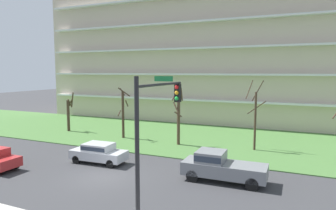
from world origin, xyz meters
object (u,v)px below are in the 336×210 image
object	(u,v)px
tree_center	(178,116)
sedan_silver_center_right	(99,152)
tree_far_left	(69,113)
tree_right	(255,117)
pickup_gray_near_left	(221,166)
tree_left	(123,113)
traffic_signal_mast	(153,130)

from	to	relation	value
tree_center	sedan_silver_center_right	size ratio (longest dim) A/B	1.29
tree_far_left	tree_right	xyz separation A→B (m)	(21.46, 0.05, 0.90)
pickup_gray_near_left	tree_right	bearing A→B (deg)	-96.53
tree_left	pickup_gray_near_left	xyz separation A→B (m)	(12.72, -8.31, -1.74)
tree_left	pickup_gray_near_left	world-z (taller)	tree_left
tree_left	sedan_silver_center_right	bearing A→B (deg)	-70.18
tree_right	pickup_gray_near_left	xyz separation A→B (m)	(-0.83, -8.93, -2.09)
tree_center	tree_right	bearing A→B (deg)	8.21
tree_right	tree_center	bearing A→B (deg)	-171.79
tree_center	tree_right	size ratio (longest dim) A/B	0.91
pickup_gray_near_left	traffic_signal_mast	distance (m)	8.60
sedan_silver_center_right	traffic_signal_mast	bearing A→B (deg)	135.66
tree_left	sedan_silver_center_right	size ratio (longest dim) A/B	1.23
tree_right	traffic_signal_mast	size ratio (longest dim) A/B	0.91
tree_right	sedan_silver_center_right	distance (m)	14.00
tree_far_left	tree_center	distance (m)	14.47
tree_center	traffic_signal_mast	world-z (taller)	traffic_signal_mast
tree_far_left	sedan_silver_center_right	size ratio (longest dim) A/B	1.05
sedan_silver_center_right	pickup_gray_near_left	bearing A→B (deg)	177.12
tree_left	pickup_gray_near_left	size ratio (longest dim) A/B	1.01
tree_far_left	sedan_silver_center_right	xyz separation A→B (m)	(10.90, -8.87, -1.33)
pickup_gray_near_left	sedan_silver_center_right	distance (m)	9.72
pickup_gray_near_left	traffic_signal_mast	world-z (taller)	traffic_signal_mast
tree_right	sedan_silver_center_right	bearing A→B (deg)	-139.78
sedan_silver_center_right	tree_far_left	bearing A→B (deg)	-41.98
tree_left	traffic_signal_mast	distance (m)	19.93
traffic_signal_mast	tree_right	bearing A→B (deg)	83.69
tree_center	sedan_silver_center_right	distance (m)	8.89
tree_far_left	tree_right	size ratio (longest dim) A/B	0.74
tree_center	pickup_gray_near_left	distance (m)	10.23
tree_right	pickup_gray_near_left	distance (m)	9.21
sedan_silver_center_right	tree_center	bearing A→B (deg)	-116.84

